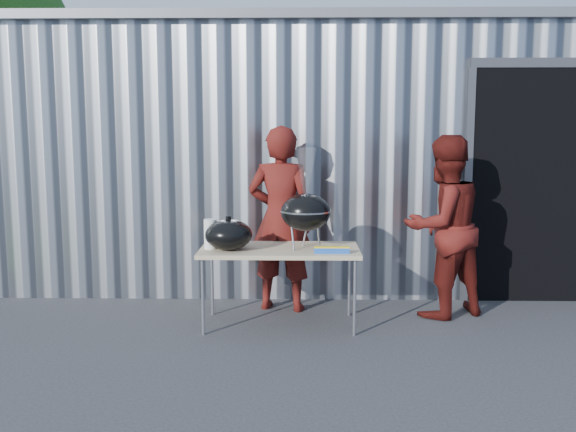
{
  "coord_description": "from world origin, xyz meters",
  "views": [
    {
      "loc": [
        0.26,
        -5.19,
        1.89
      ],
      "look_at": [
        0.15,
        0.83,
        1.05
      ],
      "focal_mm": 40.0,
      "sensor_mm": 36.0,
      "label": 1
    }
  ],
  "objects_px": {
    "person_cook": "(281,219)",
    "person_bystander": "(443,227)",
    "kettle_grill": "(306,205)",
    "folding_table": "(280,252)"
  },
  "relations": [
    {
      "from": "folding_table",
      "to": "person_cook",
      "type": "xyz_separation_m",
      "value": [
        -0.0,
        0.55,
        0.24
      ]
    },
    {
      "from": "person_cook",
      "to": "person_bystander",
      "type": "bearing_deg",
      "value": -175.23
    },
    {
      "from": "person_cook",
      "to": "person_bystander",
      "type": "xyz_separation_m",
      "value": [
        1.62,
        -0.2,
        -0.05
      ]
    },
    {
      "from": "folding_table",
      "to": "person_bystander",
      "type": "xyz_separation_m",
      "value": [
        1.62,
        0.34,
        0.2
      ]
    },
    {
      "from": "person_cook",
      "to": "person_bystander",
      "type": "height_order",
      "value": "person_cook"
    },
    {
      "from": "kettle_grill",
      "to": "person_bystander",
      "type": "bearing_deg",
      "value": 14.62
    },
    {
      "from": "kettle_grill",
      "to": "person_cook",
      "type": "distance_m",
      "value": 0.65
    },
    {
      "from": "kettle_grill",
      "to": "folding_table",
      "type": "bearing_deg",
      "value": 176.33
    },
    {
      "from": "person_cook",
      "to": "folding_table",
      "type": "bearing_deg",
      "value": 102.14
    },
    {
      "from": "kettle_grill",
      "to": "person_cook",
      "type": "bearing_deg",
      "value": 113.76
    }
  ]
}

